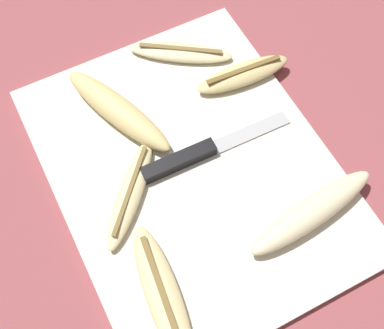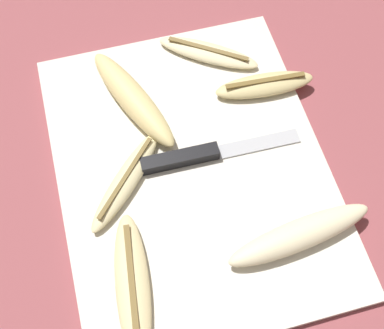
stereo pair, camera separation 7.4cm
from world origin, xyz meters
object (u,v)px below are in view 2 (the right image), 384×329
(banana_ripe_center, at_px, (133,286))
(banana_soft_right, at_px, (126,181))
(banana_bright_far, at_px, (300,235))
(knife, at_px, (193,156))
(banana_spotted_left, at_px, (265,85))
(banana_cream_curved, at_px, (208,53))
(banana_golden_short, at_px, (133,99))

(banana_ripe_center, xyz_separation_m, banana_soft_right, (-0.14, 0.02, -0.00))
(banana_bright_far, bearing_deg, knife, -146.20)
(banana_ripe_center, height_order, banana_bright_far, banana_bright_far)
(knife, xyz_separation_m, banana_spotted_left, (-0.09, 0.13, 0.00))
(knife, height_order, banana_cream_curved, same)
(banana_soft_right, height_order, banana_golden_short, banana_golden_short)
(banana_golden_short, bearing_deg, banana_spotted_left, 83.56)
(banana_soft_right, distance_m, banana_golden_short, 0.13)
(banana_soft_right, bearing_deg, banana_ripe_center, -8.66)
(banana_bright_far, height_order, banana_cream_curved, banana_bright_far)
(banana_spotted_left, bearing_deg, banana_soft_right, -66.36)
(banana_ripe_center, xyz_separation_m, banana_bright_far, (-0.01, 0.22, 0.01))
(banana_golden_short, bearing_deg, banana_cream_curved, 114.78)
(banana_ripe_center, bearing_deg, banana_spotted_left, 133.92)
(banana_soft_right, bearing_deg, banana_cream_curved, 137.62)
(banana_cream_curved, bearing_deg, banana_ripe_center, -30.13)
(knife, xyz_separation_m, banana_soft_right, (0.01, -0.10, 0.00))
(banana_ripe_center, distance_m, banana_golden_short, 0.27)
(knife, height_order, banana_bright_far, banana_bright_far)
(knife, distance_m, banana_spotted_left, 0.16)
(knife, xyz_separation_m, banana_ripe_center, (0.16, -0.12, 0.00))
(banana_soft_right, height_order, banana_spotted_left, banana_spotted_left)
(banana_bright_far, distance_m, banana_soft_right, 0.24)
(knife, relative_size, banana_bright_far, 1.13)
(banana_ripe_center, bearing_deg, knife, 142.61)
(banana_ripe_center, relative_size, banana_cream_curved, 1.26)
(banana_ripe_center, relative_size, banana_bright_far, 0.96)
(banana_ripe_center, distance_m, banana_spotted_left, 0.35)
(banana_soft_right, height_order, banana_cream_curved, banana_soft_right)
(banana_ripe_center, distance_m, banana_cream_curved, 0.38)
(banana_bright_far, distance_m, banana_golden_short, 0.31)
(banana_soft_right, relative_size, banana_cream_curved, 0.95)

